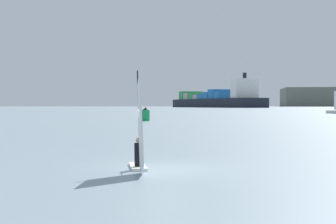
# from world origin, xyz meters

# --- Properties ---
(ground_plane) EXTENTS (4000.00, 4000.00, 0.00)m
(ground_plane) POSITION_xyz_m (0.00, 0.00, 0.00)
(ground_plane) COLOR gray
(windsurfer) EXTENTS (1.22, 4.05, 4.30)m
(windsurfer) POSITION_xyz_m (-0.72, -0.77, 1.13)
(windsurfer) COLOR white
(windsurfer) RESTS_ON ground_plane
(cargo_ship) EXTENTS (107.87, 173.95, 36.16)m
(cargo_ship) POSITION_xyz_m (10.15, 534.87, 8.57)
(cargo_ship) COLOR black
(cargo_ship) RESTS_ON ground_plane
(channel_buoy) EXTENTS (1.39, 1.39, 2.34)m
(channel_buoy) POSITION_xyz_m (-8.34, 59.35, 1.06)
(channel_buoy) COLOR #19994C
(channel_buoy) RESTS_ON ground_plane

